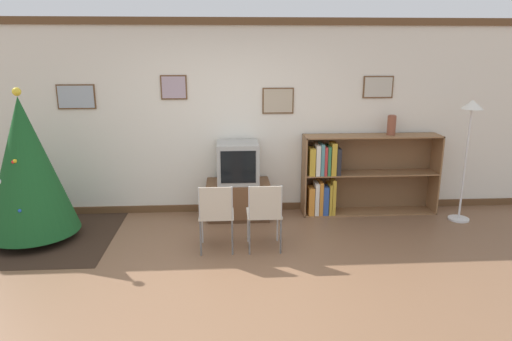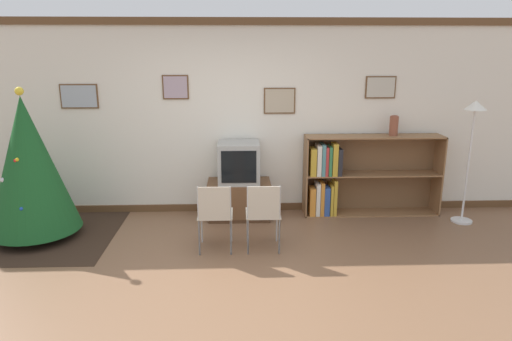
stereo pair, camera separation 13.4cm
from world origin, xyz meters
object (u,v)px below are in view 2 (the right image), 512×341
Objects in this scene: christmas_tree at (29,165)px; standing_lamp at (473,130)px; tv_console at (239,199)px; television at (239,162)px; folding_chair_right at (263,213)px; vase at (394,125)px; folding_chair_left at (215,213)px; bookshelf at (348,176)px.

standing_lamp is at bearing 3.14° from christmas_tree.
christmas_tree is 2.70m from tv_console.
tv_console is at bearing 90.00° from television.
christmas_tree is 2.27× the size of folding_chair_right.
christmas_tree reaches higher than standing_lamp.
television is 2.03× the size of vase.
folding_chair_left is at bearing -104.00° from television.
standing_lamp is (0.91, -0.40, -0.00)m from vase.
television is 1.56m from bookshelf.
television is 3.10m from standing_lamp.
standing_lamp is at bearing -23.89° from vase.
folding_chair_right is 2.96× the size of vase.
bookshelf is (1.82, 1.21, 0.08)m from folding_chair_left.
vase is at bearing 26.84° from folding_chair_left.
folding_chair_right reaches higher than tv_console.
standing_lamp is (3.05, -0.29, 0.48)m from television.
folding_chair_left is 2.96× the size of vase.
bookshelf is at bearing 3.70° from television.
folding_chair_right is 0.49× the size of standing_lamp.
television reaches higher than tv_console.
vase is at bearing 8.59° from christmas_tree.
vase is at bearing 2.91° from tv_console.
folding_chair_left is at bearing 180.00° from folding_chair_right.
standing_lamp is (1.51, -0.39, 0.72)m from bookshelf.
standing_lamp reaches higher than vase.
bookshelf is (4.08, 0.70, -0.38)m from christmas_tree.
christmas_tree is 3.31× the size of television.
folding_chair_left is 2.19m from bookshelf.
folding_chair_right is (0.28, -1.12, 0.21)m from tv_console.
standing_lamp is (5.59, 0.31, 0.34)m from christmas_tree.
bookshelf is 6.92× the size of vase.
christmas_tree is at bearing -166.80° from television.
christmas_tree is 0.97× the size of bookshelf.
standing_lamp reaches higher than folding_chair_right.
television is at bearing 13.20° from christmas_tree.
christmas_tree is 6.73× the size of vase.
christmas_tree reaches higher than tv_console.
tv_console is 3.13× the size of vase.
folding_chair_left is 0.49× the size of standing_lamp.
television reaches higher than folding_chair_left.
folding_chair_left is at bearing -103.97° from tv_console.
folding_chair_right is 1.75m from bookshelf.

